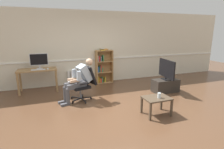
{
  "coord_description": "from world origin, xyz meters",
  "views": [
    {
      "loc": [
        -1.58,
        -3.91,
        1.93
      ],
      "look_at": [
        0.15,
        0.85,
        0.7
      ],
      "focal_mm": 28.12,
      "sensor_mm": 36.0,
      "label": 1
    }
  ],
  "objects_px": {
    "keyboard": "(38,70)",
    "radiator": "(78,77)",
    "person_seated": "(79,79)",
    "coffee_table": "(157,100)",
    "tv_screen": "(167,69)",
    "imac_monitor": "(39,60)",
    "computer_desk": "(38,73)",
    "office_chair": "(85,82)",
    "drinking_glass": "(159,95)",
    "computer_mouse": "(48,69)",
    "bookshelf": "(103,67)",
    "tv_stand": "(165,86)"
  },
  "relations": [
    {
      "from": "keyboard",
      "to": "person_seated",
      "type": "distance_m",
      "value": 1.58
    },
    {
      "from": "imac_monitor",
      "to": "coffee_table",
      "type": "xyz_separation_m",
      "value": [
        2.62,
        -2.86,
        -0.68
      ]
    },
    {
      "from": "computer_desk",
      "to": "office_chair",
      "type": "distance_m",
      "value": 1.79
    },
    {
      "from": "computer_mouse",
      "to": "imac_monitor",
      "type": "bearing_deg",
      "value": 141.67
    },
    {
      "from": "computer_mouse",
      "to": "bookshelf",
      "type": "height_order",
      "value": "bookshelf"
    },
    {
      "from": "computer_mouse",
      "to": "drinking_glass",
      "type": "distance_m",
      "value": 3.63
    },
    {
      "from": "bookshelf",
      "to": "keyboard",
      "type": "bearing_deg",
      "value": -169.27
    },
    {
      "from": "imac_monitor",
      "to": "tv_screen",
      "type": "height_order",
      "value": "imac_monitor"
    },
    {
      "from": "tv_screen",
      "to": "coffee_table",
      "type": "distance_m",
      "value": 1.85
    },
    {
      "from": "imac_monitor",
      "to": "drinking_glass",
      "type": "relative_size",
      "value": 4.69
    },
    {
      "from": "keyboard",
      "to": "person_seated",
      "type": "bearing_deg",
      "value": -45.44
    },
    {
      "from": "computer_desk",
      "to": "coffee_table",
      "type": "xyz_separation_m",
      "value": [
        2.7,
        -2.78,
        -0.27
      ]
    },
    {
      "from": "computer_desk",
      "to": "tv_stand",
      "type": "height_order",
      "value": "computer_desk"
    },
    {
      "from": "imac_monitor",
      "to": "office_chair",
      "type": "relative_size",
      "value": 0.58
    },
    {
      "from": "office_chair",
      "to": "tv_screen",
      "type": "relative_size",
      "value": 1.06
    },
    {
      "from": "coffee_table",
      "to": "radiator",
      "type": "bearing_deg",
      "value": 112.99
    },
    {
      "from": "computer_desk",
      "to": "drinking_glass",
      "type": "xyz_separation_m",
      "value": [
        2.73,
        -2.82,
        -0.14
      ]
    },
    {
      "from": "computer_desk",
      "to": "tv_screen",
      "type": "xyz_separation_m",
      "value": [
        3.93,
        -1.46,
        0.12
      ]
    },
    {
      "from": "office_chair",
      "to": "coffee_table",
      "type": "relative_size",
      "value": 1.57
    },
    {
      "from": "radiator",
      "to": "tv_screen",
      "type": "bearing_deg",
      "value": -35.75
    },
    {
      "from": "coffee_table",
      "to": "drinking_glass",
      "type": "bearing_deg",
      "value": -53.62
    },
    {
      "from": "computer_mouse",
      "to": "coffee_table",
      "type": "relative_size",
      "value": 0.16
    },
    {
      "from": "keyboard",
      "to": "office_chair",
      "type": "distance_m",
      "value": 1.68
    },
    {
      "from": "computer_desk",
      "to": "person_seated",
      "type": "bearing_deg",
      "value": -47.85
    },
    {
      "from": "computer_mouse",
      "to": "coffee_table",
      "type": "distance_m",
      "value": 3.59
    },
    {
      "from": "tv_stand",
      "to": "coffee_table",
      "type": "xyz_separation_m",
      "value": [
        -1.23,
        -1.32,
        0.15
      ]
    },
    {
      "from": "keyboard",
      "to": "radiator",
      "type": "height_order",
      "value": "keyboard"
    },
    {
      "from": "keyboard",
      "to": "computer_mouse",
      "type": "relative_size",
      "value": 4.22
    },
    {
      "from": "person_seated",
      "to": "coffee_table",
      "type": "relative_size",
      "value": 1.91
    },
    {
      "from": "imac_monitor",
      "to": "office_chair",
      "type": "bearing_deg",
      "value": -46.76
    },
    {
      "from": "imac_monitor",
      "to": "keyboard",
      "type": "height_order",
      "value": "imac_monitor"
    },
    {
      "from": "imac_monitor",
      "to": "radiator",
      "type": "relative_size",
      "value": 0.77
    },
    {
      "from": "radiator",
      "to": "coffee_table",
      "type": "xyz_separation_m",
      "value": [
        1.35,
        -3.17,
        0.1
      ]
    },
    {
      "from": "tv_screen",
      "to": "drinking_glass",
      "type": "distance_m",
      "value": 1.83
    },
    {
      "from": "computer_mouse",
      "to": "office_chair",
      "type": "height_order",
      "value": "office_chair"
    },
    {
      "from": "office_chair",
      "to": "drinking_glass",
      "type": "xyz_separation_m",
      "value": [
        1.43,
        -1.6,
        -0.03
      ]
    },
    {
      "from": "drinking_glass",
      "to": "radiator",
      "type": "bearing_deg",
      "value": 113.19
    },
    {
      "from": "coffee_table",
      "to": "office_chair",
      "type": "bearing_deg",
      "value": 131.86
    },
    {
      "from": "keyboard",
      "to": "office_chair",
      "type": "relative_size",
      "value": 0.43
    },
    {
      "from": "imac_monitor",
      "to": "coffee_table",
      "type": "relative_size",
      "value": 0.91
    },
    {
      "from": "imac_monitor",
      "to": "tv_screen",
      "type": "distance_m",
      "value": 4.16
    },
    {
      "from": "drinking_glass",
      "to": "office_chair",
      "type": "bearing_deg",
      "value": 131.73
    },
    {
      "from": "person_seated",
      "to": "imac_monitor",
      "type": "bearing_deg",
      "value": -156.33
    },
    {
      "from": "imac_monitor",
      "to": "tv_stand",
      "type": "xyz_separation_m",
      "value": [
        3.85,
        -1.54,
        -0.83
      ]
    },
    {
      "from": "imac_monitor",
      "to": "drinking_glass",
      "type": "xyz_separation_m",
      "value": [
        2.65,
        -2.9,
        -0.55
      ]
    },
    {
      "from": "imac_monitor",
      "to": "office_chair",
      "type": "xyz_separation_m",
      "value": [
        1.22,
        -1.3,
        -0.52
      ]
    },
    {
      "from": "computer_mouse",
      "to": "coffee_table",
      "type": "bearing_deg",
      "value": -48.32
    },
    {
      "from": "radiator",
      "to": "computer_desk",
      "type": "bearing_deg",
      "value": -163.9
    },
    {
      "from": "coffee_table",
      "to": "keyboard",
      "type": "bearing_deg",
      "value": 135.2
    },
    {
      "from": "computer_desk",
      "to": "tv_screen",
      "type": "height_order",
      "value": "tv_screen"
    }
  ]
}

